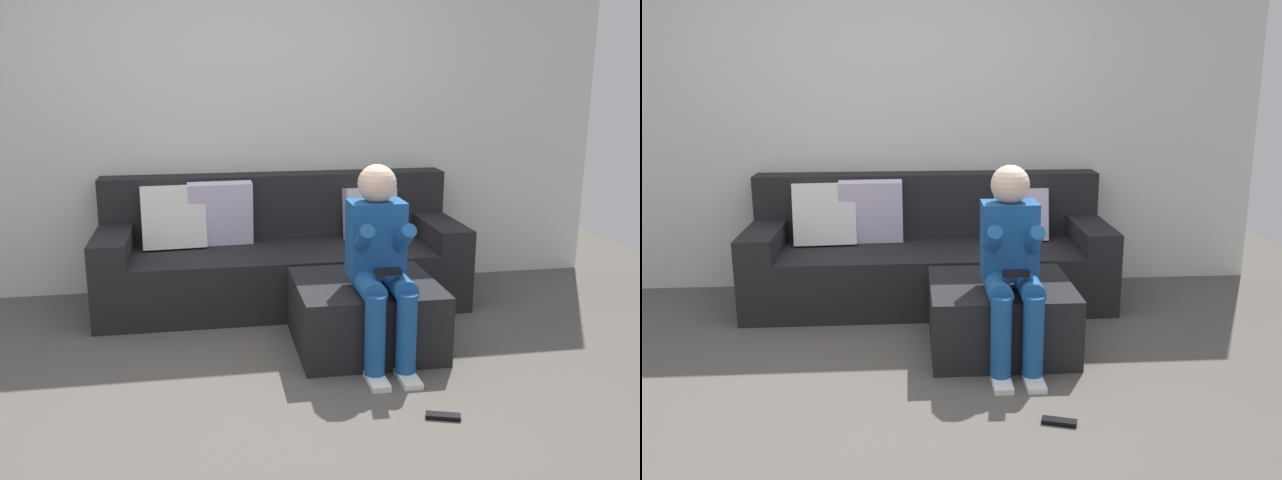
# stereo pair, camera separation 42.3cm
# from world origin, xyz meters

# --- Properties ---
(ground_plane) EXTENTS (7.11, 7.11, 0.00)m
(ground_plane) POSITION_xyz_m (0.00, 0.00, 0.00)
(ground_plane) COLOR #544F49
(wall_back) EXTENTS (5.47, 0.10, 2.46)m
(wall_back) POSITION_xyz_m (0.00, 2.05, 1.23)
(wall_back) COLOR silver
(wall_back) RESTS_ON ground_plane
(couch_sectional) EXTENTS (2.48, 0.88, 0.87)m
(couch_sectional) POSITION_xyz_m (0.23, 1.64, 0.33)
(couch_sectional) COLOR black
(couch_sectional) RESTS_ON ground_plane
(ottoman) EXTENTS (0.82, 0.76, 0.40)m
(ottoman) POSITION_xyz_m (0.63, 0.69, 0.20)
(ottoman) COLOR black
(ottoman) RESTS_ON ground_plane
(person_seated) EXTENTS (0.31, 0.63, 1.10)m
(person_seated) POSITION_xyz_m (0.66, 0.49, 0.61)
(person_seated) COLOR #194C8C
(person_seated) RESTS_ON ground_plane
(remote_near_ottoman) EXTENTS (0.17, 0.10, 0.02)m
(remote_near_ottoman) POSITION_xyz_m (0.79, -0.22, 0.01)
(remote_near_ottoman) COLOR black
(remote_near_ottoman) RESTS_ON ground_plane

